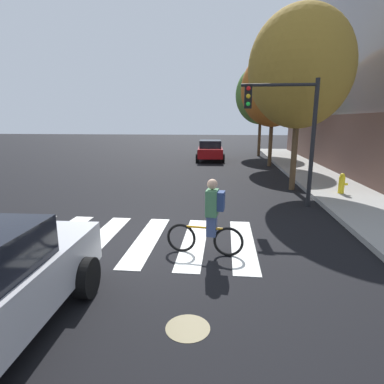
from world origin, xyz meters
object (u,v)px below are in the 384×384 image
street_tree_near (300,68)px  street_tree_far (261,94)px  traffic_light_near (288,121)px  street_tree_mid (273,89)px  cyclist (210,218)px  sedan_mid (210,150)px  manhole_cover (188,328)px  fire_hydrant (342,183)px

street_tree_near → street_tree_far: (-0.05, 13.35, 0.05)m
traffic_light_near → street_tree_mid: size_ratio=0.60×
cyclist → traffic_light_near: traffic_light_near is taller
sedan_mid → cyclist: size_ratio=2.56×
manhole_cover → sedan_mid: (-0.60, 19.48, 0.76)m
sedan_mid → cyclist: cyclist is taller
fire_hydrant → street_tree_near: bearing=143.2°
street_tree_far → street_tree_mid: bearing=-89.4°
cyclist → street_tree_near: street_tree_near is taller
sedan_mid → traffic_light_near: size_ratio=1.04×
manhole_cover → fire_hydrant: 9.81m
sedan_mid → fire_hydrant: (5.56, -11.03, -0.23)m
sedan_mid → street_tree_far: size_ratio=0.60×
street_tree_mid → street_tree_far: (-0.06, 6.20, 0.18)m
traffic_light_near → street_tree_mid: bearing=85.1°
cyclist → sedan_mid: bearing=92.7°
fire_hydrant → street_tree_mid: street_tree_mid is taller
sedan_mid → cyclist: bearing=-87.3°
traffic_light_near → street_tree_mid: street_tree_mid is taller
traffic_light_near → street_tree_near: size_ratio=0.58×
sedan_mid → street_tree_far: 6.72m
cyclist → street_tree_mid: street_tree_mid is taller
cyclist → street_tree_near: size_ratio=0.24×
fire_hydrant → street_tree_far: street_tree_far is taller
sedan_mid → street_tree_far: bearing=42.0°
manhole_cover → cyclist: (0.19, 2.57, 0.84)m
cyclist → fire_hydrant: cyclist is taller
cyclist → street_tree_far: bearing=81.3°
sedan_mid → cyclist: 16.93m
sedan_mid → fire_hydrant: size_ratio=5.60×
sedan_mid → manhole_cover: bearing=-88.2°
manhole_cover → street_tree_near: size_ratio=0.09×
sedan_mid → street_tree_mid: street_tree_mid is taller
manhole_cover → cyclist: bearing=85.8°
street_tree_near → street_tree_far: size_ratio=0.99×
street_tree_mid → cyclist: bearing=-102.6°
fire_hydrant → street_tree_far: size_ratio=0.11×
manhole_cover → street_tree_near: (3.36, 9.64, 4.89)m
traffic_light_near → cyclist: bearing=-118.3°
traffic_light_near → street_tree_near: (0.84, 2.75, 2.03)m
sedan_mid → street_tree_near: bearing=-68.1°
manhole_cover → street_tree_far: size_ratio=0.09×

